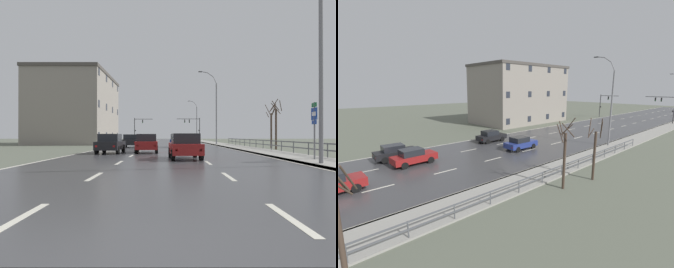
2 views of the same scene
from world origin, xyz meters
The scene contains 15 objects.
ground_plane centered at (0.00, 48.00, -0.06)m, with size 160.00×160.00×0.12m.
road_asphalt_strip centered at (0.00, 60.00, 0.01)m, with size 14.00×120.00×0.03m.
sidewalk_right centered at (8.43, 60.00, 0.06)m, with size 3.00×120.00×0.12m.
guardrail centered at (9.85, 26.61, 0.71)m, with size 0.07×37.92×1.00m.
street_lamp_midground centered at (7.41, 43.63, 5.47)m, with size 2.84×0.24×11.24m.
traffic_signal_right centered at (6.45, 71.57, 3.97)m, with size 5.64×0.36×5.69m.
traffic_signal_left centered at (-7.10, 71.68, 3.70)m, with size 4.48×0.36×5.65m.
car_near_left centered at (-4.21, 33.83, 0.80)m, with size 1.85×4.11×1.57m.
car_far_left centered at (-4.38, 21.41, 0.80)m, with size 1.90×4.13×1.57m.
car_mid_centre centered at (-1.54, 22.25, 0.80)m, with size 2.00×4.18×1.57m.
car_near_right centered at (1.36, 34.01, 0.80)m, with size 1.90×4.13×1.57m.
brick_building centered at (-15.59, 50.48, 5.98)m, with size 11.51×19.51×11.94m.
bare_tree_near centered at (11.10, 15.10, 2.39)m, with size 1.40×1.47×4.95m.
bare_tree_mid centered at (11.35, 28.43, 2.48)m, with size 1.28×1.29×5.28m.
bare_tree_far centered at (11.94, 31.68, 2.32)m, with size 1.20×1.23×5.06m.
Camera 2 is at (20.63, 14.60, 7.33)m, focal length 24.89 mm.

